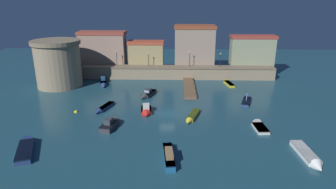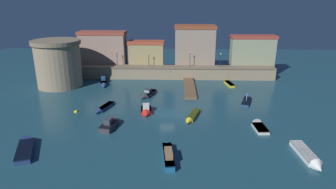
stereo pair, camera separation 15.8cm
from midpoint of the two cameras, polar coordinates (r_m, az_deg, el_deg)
The scene contains 22 objects.
ground_plane at distance 48.85m, azimuth -0.27°, elevation -3.82°, with size 123.78×123.78×0.00m, color #1E4756.
quay_wall at distance 69.41m, azimuth 0.31°, elevation 4.38°, with size 48.87×3.32×2.88m.
old_town_backdrop at distance 72.10m, azimuth 0.58°, elevation 9.15°, with size 47.45×5.90×9.34m.
fortress_tower at distance 66.89m, azimuth -20.77°, elevation 5.73°, with size 10.15×10.15×9.93m.
pier_dock at distance 61.84m, azimuth 4.09°, elevation 1.37°, with size 2.31×13.49×0.70m.
quay_lamp_0 at distance 69.96m, azimuth -10.07°, elevation 7.38°, with size 0.32×0.32×3.55m.
quay_lamp_1 at distance 68.89m, azimuth -3.89°, elevation 7.27°, with size 0.32×0.32×3.19m.
quay_lamp_2 at distance 68.61m, azimuth 4.21°, elevation 7.42°, with size 0.32×0.32×3.60m.
quay_lamp_3 at distance 69.34m, azimuth 10.11°, elevation 7.12°, with size 0.32×0.32×3.23m.
moored_boat_0 at distance 47.05m, azimuth 4.59°, elevation -4.39°, with size 2.89×6.03×1.05m.
moored_boat_1 at distance 46.11m, azimuth 17.16°, elevation -5.81°, with size 1.92×4.51×1.59m.
moored_boat_2 at distance 51.68m, azimuth -12.65°, elevation -2.66°, with size 2.73×5.71×1.06m.
moored_boat_3 at distance 56.62m, azimuth 15.11°, elevation -0.95°, with size 3.23×6.21×2.32m.
moored_boat_4 at distance 66.39m, azimuth -12.60°, elevation 2.28°, with size 3.05×7.00×1.63m.
moored_boat_5 at distance 42.22m, azimuth -26.11°, elevation -9.17°, with size 4.11×7.23×1.69m.
moored_boat_6 at distance 66.40m, azimuth 11.57°, elevation 2.26°, with size 2.09×5.49×1.10m.
moored_boat_7 at distance 49.08m, azimuth -4.37°, elevation -3.26°, with size 2.12×4.40×1.95m.
moored_boat_8 at distance 57.18m, azimuth -4.22°, elevation 0.05°, with size 3.25×5.53×1.77m.
moored_boat_9 at distance 45.01m, azimuth -11.19°, elevation -5.53°, with size 2.48×5.08×1.99m.
moored_boat_10 at distance 36.32m, azimuth -0.04°, elevation -11.41°, with size 1.84×7.08×1.58m.
moored_boat_11 at distance 39.73m, azimuth 25.82°, elevation -10.99°, with size 1.87×6.91×1.50m.
mooring_buoy_0 at distance 51.99m, azimuth -17.63°, elevation -3.31°, with size 0.65×0.65×0.65m, color yellow.
Camera 1 is at (1.39, -45.03, 18.88)m, focal length 31.17 mm.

